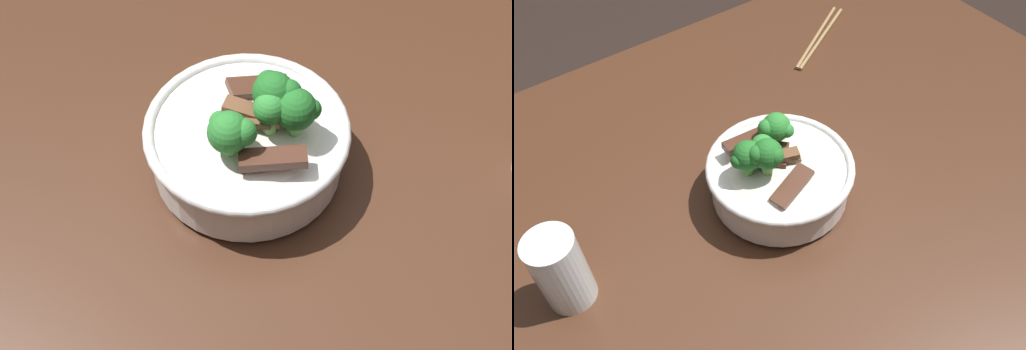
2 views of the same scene
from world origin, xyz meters
The scene contains 2 objects.
dining_table centered at (0.00, 0.00, 0.74)m, with size 1.34×0.93×0.83m.
rice_bowl centered at (-0.01, 0.01, 0.88)m, with size 0.22×0.22×0.13m.
Camera 1 is at (-0.03, -0.47, 1.48)m, focal length 51.10 mm.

